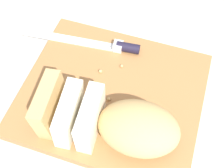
% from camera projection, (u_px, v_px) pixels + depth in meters
% --- Properties ---
extents(ground_plane, '(3.00, 3.00, 0.00)m').
position_uv_depth(ground_plane, '(112.00, 97.00, 0.64)').
color(ground_plane, beige).
extents(cutting_board, '(0.37, 0.32, 0.02)m').
position_uv_depth(cutting_board, '(112.00, 94.00, 0.63)').
color(cutting_board, '#9E6B3D').
rests_on(cutting_board, ground_plane).
extents(bread_loaf, '(0.27, 0.12, 0.09)m').
position_uv_depth(bread_loaf, '(113.00, 122.00, 0.53)').
color(bread_loaf, tan).
rests_on(bread_loaf, cutting_board).
extents(bread_knife, '(0.29, 0.05, 0.02)m').
position_uv_depth(bread_knife, '(108.00, 45.00, 0.67)').
color(bread_knife, silver).
rests_on(bread_knife, cutting_board).
extents(crumb_near_knife, '(0.01, 0.01, 0.01)m').
position_uv_depth(crumb_near_knife, '(110.00, 99.00, 0.60)').
color(crumb_near_knife, tan).
rests_on(crumb_near_knife, cutting_board).
extents(crumb_near_loaf, '(0.01, 0.01, 0.01)m').
position_uv_depth(crumb_near_loaf, '(100.00, 71.00, 0.64)').
color(crumb_near_loaf, tan).
rests_on(crumb_near_loaf, cutting_board).
extents(crumb_stray_left, '(0.01, 0.01, 0.01)m').
position_uv_depth(crumb_stray_left, '(123.00, 66.00, 0.65)').
color(crumb_stray_left, tan).
rests_on(crumb_stray_left, cutting_board).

